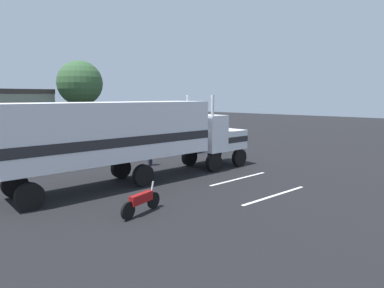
# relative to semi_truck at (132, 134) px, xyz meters

# --- Properties ---
(ground_plane) EXTENTS (120.00, 120.00, 0.00)m
(ground_plane) POSITION_rel_semi_truck_xyz_m (5.53, -0.38, -2.52)
(ground_plane) COLOR black
(lane_stripe_near) EXTENTS (4.38, 0.76, 0.01)m
(lane_stripe_near) POSITION_rel_semi_truck_xyz_m (4.10, -3.88, -2.52)
(lane_stripe_near) COLOR silver
(lane_stripe_near) RESTS_ON ground_plane
(lane_stripe_mid) EXTENTS (4.37, 0.87, 0.01)m
(lane_stripe_mid) POSITION_rel_semi_truck_xyz_m (2.56, -6.77, -2.52)
(lane_stripe_mid) COLOR silver
(lane_stripe_mid) RESTS_ON ground_plane
(semi_truck) EXTENTS (14.37, 4.51, 4.50)m
(semi_truck) POSITION_rel_semi_truck_xyz_m (0.00, 0.00, 0.00)
(semi_truck) COLOR white
(semi_truck) RESTS_ON ground_plane
(person_bystander) EXTENTS (0.34, 0.47, 1.63)m
(person_bystander) POSITION_rel_semi_truck_xyz_m (3.27, 2.35, -1.63)
(person_bystander) COLOR #2D3347
(person_bystander) RESTS_ON ground_plane
(parked_bus) EXTENTS (11.18, 3.46, 3.40)m
(parked_bus) POSITION_rel_semi_truck_xyz_m (4.57, 13.09, -0.46)
(parked_bus) COLOR #BFB29E
(parked_bus) RESTS_ON ground_plane
(motorcycle) EXTENTS (2.10, 0.40, 1.12)m
(motorcycle) POSITION_rel_semi_truck_xyz_m (-2.87, -3.97, -2.04)
(motorcycle) COLOR black
(motorcycle) RESTS_ON ground_plane
(tree_right) EXTENTS (5.01, 5.01, 8.40)m
(tree_right) POSITION_rel_semi_truck_xyz_m (9.58, 20.80, 3.35)
(tree_right) COLOR brown
(tree_right) RESTS_ON ground_plane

